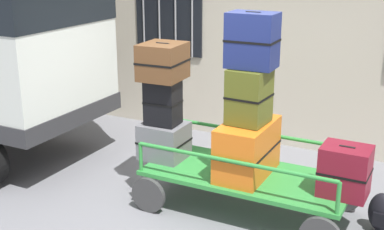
{
  "coord_description": "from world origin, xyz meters",
  "views": [
    {
      "loc": [
        2.46,
        -4.97,
        2.95
      ],
      "look_at": [
        -0.21,
        0.2,
        1.07
      ],
      "focal_mm": 49.06,
      "sensor_mm": 36.0,
      "label": 1
    }
  ],
  "objects_px": {
    "suitcase_midleft_middle": "(249,96)",
    "suitcase_midleft_top": "(252,40)",
    "suitcase_left_bottom": "(164,141)",
    "backpack": "(381,212)",
    "suitcase_center_bottom": "(345,171)",
    "suitcase_left_top": "(163,61)",
    "suitcase_midleft_bottom": "(247,149)",
    "luggage_cart": "(247,181)",
    "suitcase_left_middle": "(163,102)"
  },
  "relations": [
    {
      "from": "suitcase_midleft_middle",
      "to": "suitcase_center_bottom",
      "type": "height_order",
      "value": "suitcase_midleft_middle"
    },
    {
      "from": "suitcase_left_top",
      "to": "backpack",
      "type": "height_order",
      "value": "suitcase_left_top"
    },
    {
      "from": "suitcase_midleft_bottom",
      "to": "suitcase_midleft_middle",
      "type": "height_order",
      "value": "suitcase_midleft_middle"
    },
    {
      "from": "suitcase_left_bottom",
      "to": "luggage_cart",
      "type": "bearing_deg",
      "value": 0.36
    },
    {
      "from": "luggage_cart",
      "to": "suitcase_midleft_middle",
      "type": "distance_m",
      "value": 1.01
    },
    {
      "from": "suitcase_midleft_middle",
      "to": "suitcase_midleft_top",
      "type": "distance_m",
      "value": 0.6
    },
    {
      "from": "luggage_cart",
      "to": "suitcase_midleft_middle",
      "type": "relative_size",
      "value": 3.96
    },
    {
      "from": "luggage_cart",
      "to": "suitcase_midleft_top",
      "type": "xyz_separation_m",
      "value": [
        0.0,
        0.02,
        1.62
      ]
    },
    {
      "from": "suitcase_left_middle",
      "to": "suitcase_midleft_top",
      "type": "distance_m",
      "value": 1.36
    },
    {
      "from": "suitcase_midleft_bottom",
      "to": "suitcase_midleft_top",
      "type": "bearing_deg",
      "value": 90.0
    },
    {
      "from": "luggage_cart",
      "to": "suitcase_midleft_top",
      "type": "distance_m",
      "value": 1.62
    },
    {
      "from": "suitcase_left_middle",
      "to": "suitcase_midleft_middle",
      "type": "height_order",
      "value": "suitcase_midleft_middle"
    },
    {
      "from": "suitcase_left_bottom",
      "to": "suitcase_midleft_bottom",
      "type": "xyz_separation_m",
      "value": [
        1.09,
        -0.01,
        0.09
      ]
    },
    {
      "from": "suitcase_midleft_bottom",
      "to": "suitcase_center_bottom",
      "type": "bearing_deg",
      "value": -0.83
    },
    {
      "from": "suitcase_left_bottom",
      "to": "suitcase_midleft_middle",
      "type": "height_order",
      "value": "suitcase_midleft_middle"
    },
    {
      "from": "suitcase_midleft_top",
      "to": "suitcase_center_bottom",
      "type": "bearing_deg",
      "value": -2.65
    },
    {
      "from": "suitcase_left_bottom",
      "to": "suitcase_left_top",
      "type": "bearing_deg",
      "value": 90.0
    },
    {
      "from": "luggage_cart",
      "to": "suitcase_left_middle",
      "type": "xyz_separation_m",
      "value": [
        -1.09,
        -0.02,
        0.8
      ]
    },
    {
      "from": "suitcase_midleft_middle",
      "to": "suitcase_midleft_top",
      "type": "relative_size",
      "value": 1.03
    },
    {
      "from": "suitcase_left_bottom",
      "to": "suitcase_center_bottom",
      "type": "distance_m",
      "value": 2.17
    },
    {
      "from": "suitcase_midleft_bottom",
      "to": "suitcase_midleft_top",
      "type": "relative_size",
      "value": 1.5
    },
    {
      "from": "suitcase_left_bottom",
      "to": "backpack",
      "type": "distance_m",
      "value": 2.6
    },
    {
      "from": "suitcase_midleft_bottom",
      "to": "suitcase_left_bottom",
      "type": "bearing_deg",
      "value": 179.67
    },
    {
      "from": "suitcase_left_top",
      "to": "backpack",
      "type": "bearing_deg",
      "value": 5.87
    },
    {
      "from": "suitcase_midleft_bottom",
      "to": "suitcase_midleft_middle",
      "type": "distance_m",
      "value": 0.62
    },
    {
      "from": "suitcase_left_bottom",
      "to": "suitcase_midleft_top",
      "type": "height_order",
      "value": "suitcase_midleft_top"
    },
    {
      "from": "suitcase_midleft_bottom",
      "to": "suitcase_midleft_middle",
      "type": "bearing_deg",
      "value": -90.0
    },
    {
      "from": "suitcase_left_bottom",
      "to": "suitcase_midleft_bottom",
      "type": "bearing_deg",
      "value": -0.33
    },
    {
      "from": "suitcase_midleft_middle",
      "to": "suitcase_left_top",
      "type": "bearing_deg",
      "value": 179.53
    },
    {
      "from": "luggage_cart",
      "to": "suitcase_center_bottom",
      "type": "relative_size",
      "value": 4.48
    },
    {
      "from": "suitcase_midleft_top",
      "to": "backpack",
      "type": "bearing_deg",
      "value": 9.09
    },
    {
      "from": "suitcase_left_top",
      "to": "suitcase_midleft_middle",
      "type": "xyz_separation_m",
      "value": [
        1.09,
        -0.01,
        -0.27
      ]
    },
    {
      "from": "suitcase_left_bottom",
      "to": "suitcase_midleft_top",
      "type": "distance_m",
      "value": 1.7
    },
    {
      "from": "backpack",
      "to": "suitcase_center_bottom",
      "type": "bearing_deg",
      "value": -142.59
    },
    {
      "from": "suitcase_midleft_middle",
      "to": "suitcase_left_middle",
      "type": "bearing_deg",
      "value": -179.67
    },
    {
      "from": "suitcase_left_bottom",
      "to": "suitcase_left_top",
      "type": "xyz_separation_m",
      "value": [
        0.0,
        0.0,
        0.98
      ]
    },
    {
      "from": "suitcase_midleft_middle",
      "to": "suitcase_left_bottom",
      "type": "bearing_deg",
      "value": 179.53
    },
    {
      "from": "luggage_cart",
      "to": "suitcase_left_middle",
      "type": "relative_size",
      "value": 4.43
    },
    {
      "from": "suitcase_left_bottom",
      "to": "suitcase_left_middle",
      "type": "distance_m",
      "value": 0.5
    },
    {
      "from": "suitcase_midleft_bottom",
      "to": "suitcase_midleft_top",
      "type": "height_order",
      "value": "suitcase_midleft_top"
    },
    {
      "from": "suitcase_midleft_top",
      "to": "suitcase_midleft_middle",
      "type": "bearing_deg",
      "value": -90.0
    },
    {
      "from": "suitcase_left_middle",
      "to": "suitcase_left_top",
      "type": "relative_size",
      "value": 0.99
    },
    {
      "from": "luggage_cart",
      "to": "suitcase_midleft_bottom",
      "type": "bearing_deg",
      "value": -90.0
    },
    {
      "from": "suitcase_left_top",
      "to": "backpack",
      "type": "distance_m",
      "value": 2.94
    },
    {
      "from": "suitcase_left_top",
      "to": "suitcase_midleft_middle",
      "type": "bearing_deg",
      "value": -0.47
    },
    {
      "from": "suitcase_left_bottom",
      "to": "suitcase_midleft_bottom",
      "type": "height_order",
      "value": "suitcase_midleft_bottom"
    },
    {
      "from": "suitcase_midleft_bottom",
      "to": "suitcase_midleft_middle",
      "type": "xyz_separation_m",
      "value": [
        -0.0,
        -0.0,
        0.62
      ]
    },
    {
      "from": "suitcase_midleft_middle",
      "to": "backpack",
      "type": "distance_m",
      "value": 1.89
    },
    {
      "from": "suitcase_midleft_top",
      "to": "backpack",
      "type": "distance_m",
      "value": 2.32
    },
    {
      "from": "suitcase_left_middle",
      "to": "suitcase_center_bottom",
      "type": "xyz_separation_m",
      "value": [
        2.17,
        -0.01,
        -0.45
      ]
    }
  ]
}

